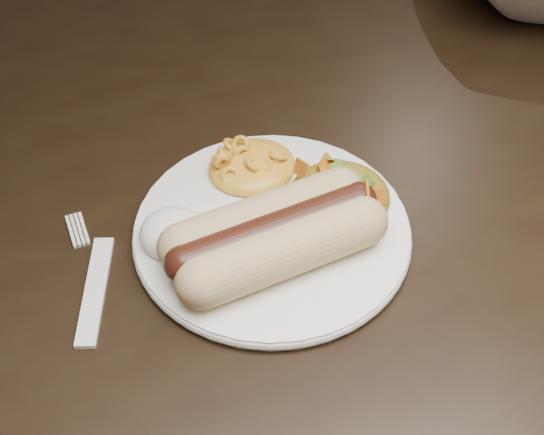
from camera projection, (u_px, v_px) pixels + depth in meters
name	position (u px, v px, depth m)	size (l,w,h in m)	color
table	(278.00, 165.00, 0.79)	(1.60, 0.90, 0.75)	black
plate	(272.00, 231.00, 0.60)	(0.22, 0.22, 0.01)	white
hotdog	(274.00, 234.00, 0.56)	(0.14, 0.08, 0.04)	#F7D395
mac_and_cheese	(252.00, 158.00, 0.62)	(0.07, 0.07, 0.03)	#FFAC2C
sour_cream	(172.00, 226.00, 0.57)	(0.05, 0.05, 0.03)	white
taco_salad	(339.00, 190.00, 0.60)	(0.08, 0.08, 0.04)	#C85919
fork	(95.00, 290.00, 0.56)	(0.02, 0.14, 0.00)	white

